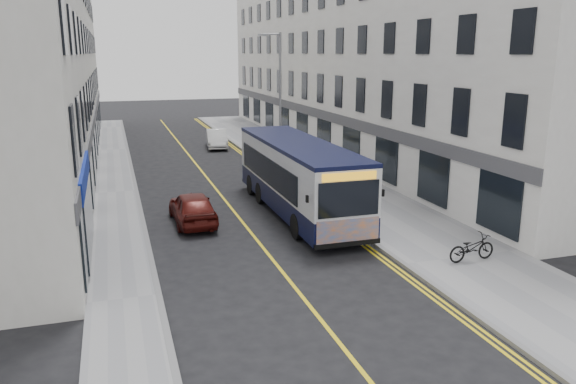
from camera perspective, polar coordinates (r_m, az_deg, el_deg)
ground at (r=18.74m, az=-0.93°, el=-7.68°), size 140.00×140.00×0.00m
pavement_east at (r=31.56m, az=3.76°, el=1.41°), size 4.50×64.00×0.12m
pavement_west at (r=29.51m, az=-17.08°, el=-0.08°), size 2.00×64.00×0.12m
kerb_east at (r=30.83m, az=-0.15°, el=1.14°), size 0.18×64.00×0.13m
kerb_west at (r=29.52m, az=-15.14°, el=0.07°), size 0.18×64.00×0.13m
road_centre_line at (r=29.93m, az=-7.48°, el=0.51°), size 0.12×64.00×0.01m
road_dbl_yellow_inner at (r=30.72m, az=-0.95°, el=0.98°), size 0.10×64.00×0.01m
road_dbl_yellow_outer at (r=30.77m, az=-0.59°, el=1.00°), size 0.10×64.00×0.01m
terrace_east at (r=41.13m, az=6.28°, el=13.32°), size 6.00×46.00×13.00m
terrace_west at (r=37.92m, az=-24.17°, el=12.17°), size 6.00×46.00×13.00m
streetlamp at (r=32.12m, az=-0.94°, el=9.46°), size 1.32×0.18×8.00m
city_bus at (r=24.39m, az=1.03°, el=1.74°), size 2.57×10.99×3.19m
bicycle at (r=19.82m, az=18.17°, el=-5.40°), size 1.78×0.70×0.92m
pedestrian_near at (r=28.60m, az=2.51°, el=1.95°), size 0.69×0.53×1.68m
pedestrian_far at (r=33.36m, az=0.59°, el=3.65°), size 1.00×0.97×1.62m
car_white at (r=42.32m, az=-7.25°, el=5.39°), size 1.91×4.23×1.35m
car_maroon at (r=23.57m, az=-9.67°, el=-1.56°), size 1.71×4.04×1.36m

